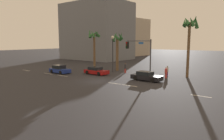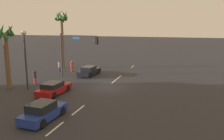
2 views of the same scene
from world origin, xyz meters
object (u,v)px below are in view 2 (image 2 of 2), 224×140
(car_2, at_px, (43,112))
(pedestrian_0, at_px, (35,76))
(streetlamp, at_px, (25,48))
(pedestrian_1, at_px, (72,66))
(car_0, at_px, (89,71))
(traffic_signal, at_px, (74,47))
(palm_tree_1, at_px, (62,24))
(pedestrian_2, at_px, (59,66))
(palm_tree_0, at_px, (5,44))
(car_1, at_px, (54,88))

(car_2, xyz_separation_m, pedestrian_0, (8.96, 7.10, 0.27))
(car_2, xyz_separation_m, streetlamp, (6.69, 6.45, 3.86))
(car_2, distance_m, pedestrian_1, 17.91)
(car_0, height_order, traffic_signal, traffic_signal)
(pedestrian_0, height_order, palm_tree_1, palm_tree_1)
(pedestrian_2, xyz_separation_m, palm_tree_1, (2.91, 0.93, 6.22))
(streetlamp, xyz_separation_m, palm_tree_0, (-0.49, 2.09, 0.50))
(pedestrian_0, bearing_deg, pedestrian_2, 7.30)
(streetlamp, bearing_deg, pedestrian_1, -1.34)
(car_0, relative_size, pedestrian_1, 2.67)
(traffic_signal, relative_size, palm_tree_1, 0.63)
(car_0, relative_size, palm_tree_1, 0.47)
(car_0, height_order, car_1, car_0)
(car_2, bearing_deg, streetlamp, 43.97)
(streetlamp, relative_size, pedestrian_0, 3.72)
(pedestrian_1, bearing_deg, car_1, -162.23)
(palm_tree_0, bearing_deg, pedestrian_0, -27.59)
(palm_tree_0, height_order, palm_tree_1, palm_tree_1)
(car_1, height_order, pedestrian_1, pedestrian_1)
(palm_tree_1, bearing_deg, traffic_signal, -138.69)
(traffic_signal, xyz_separation_m, streetlamp, (-7.15, 2.19, 0.48))
(pedestrian_0, relative_size, pedestrian_2, 1.06)
(traffic_signal, bearing_deg, car_0, -45.73)
(traffic_signal, height_order, streetlamp, streetlamp)
(pedestrian_0, distance_m, pedestrian_1, 7.88)
(car_2, bearing_deg, palm_tree_0, 54.04)
(car_1, distance_m, pedestrian_0, 5.28)
(car_0, bearing_deg, pedestrian_1, 66.88)
(pedestrian_1, height_order, pedestrian_2, pedestrian_1)
(traffic_signal, bearing_deg, pedestrian_2, 57.20)
(streetlamp, xyz_separation_m, palm_tree_1, (12.49, 2.51, 2.58))
(pedestrian_0, xyz_separation_m, pedestrian_1, (7.84, -0.88, -0.04))
(car_2, height_order, traffic_signal, traffic_signal)
(streetlamp, height_order, pedestrian_0, streetlamp)
(car_2, xyz_separation_m, traffic_signal, (13.83, 4.26, 3.38))
(pedestrian_0, bearing_deg, traffic_signal, -30.17)
(traffic_signal, height_order, pedestrian_0, traffic_signal)
(pedestrian_2, bearing_deg, car_1, -152.82)
(pedestrian_0, xyz_separation_m, pedestrian_2, (7.31, 0.94, -0.04))
(traffic_signal, relative_size, pedestrian_1, 3.56)
(traffic_signal, bearing_deg, car_2, -162.88)
(car_1, bearing_deg, palm_tree_1, 25.18)
(pedestrian_2, distance_m, palm_tree_0, 10.90)
(streetlamp, bearing_deg, traffic_signal, -17.05)
(car_1, height_order, streetlamp, streetlamp)
(streetlamp, height_order, palm_tree_0, palm_tree_0)
(streetlamp, bearing_deg, pedestrian_2, 9.38)
(car_2, bearing_deg, palm_tree_1, 25.04)
(streetlamp, xyz_separation_m, pedestrian_1, (10.10, -0.24, -3.63))
(traffic_signal, xyz_separation_m, palm_tree_1, (5.35, 4.70, 3.06))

